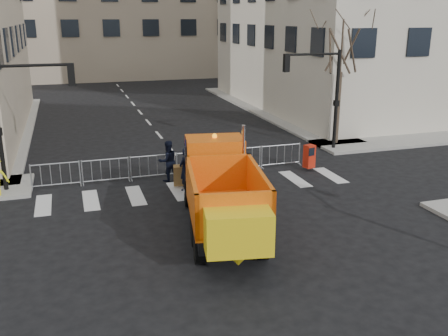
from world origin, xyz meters
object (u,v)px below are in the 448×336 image
object	(u,v)px
cop_c	(193,166)
cop_a	(185,169)
cop_b	(168,161)
newspaper_box	(309,156)
plow_truck	(222,189)

from	to	relation	value
cop_c	cop_a	bearing A→B (deg)	-49.83
cop_b	newspaper_box	xyz separation A→B (m)	(6.71, -0.50, -0.22)
cop_a	cop_c	distance (m)	0.36
cop_c	newspaper_box	distance (m)	6.00
newspaper_box	plow_truck	bearing A→B (deg)	-153.41
cop_a	newspaper_box	world-z (taller)	cop_a
cop_a	cop_b	size ratio (longest dim) A/B	1.00
plow_truck	cop_c	size ratio (longest dim) A/B	4.42
cop_b	cop_c	xyz separation A→B (m)	(0.79, -1.42, 0.11)
plow_truck	newspaper_box	world-z (taller)	plow_truck
cop_b	cop_c	distance (m)	1.63
cop_c	plow_truck	bearing A→B (deg)	34.74
cop_a	newspaper_box	distance (m)	6.33
cop_c	newspaper_box	xyz separation A→B (m)	(5.92, 0.92, -0.33)
plow_truck	newspaper_box	bearing A→B (deg)	-38.20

